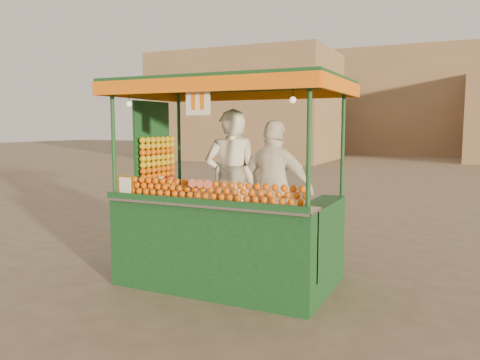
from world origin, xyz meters
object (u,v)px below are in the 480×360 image
at_px(vendor_middle, 236,194).
at_px(vendor_right, 275,190).
at_px(juice_cart, 221,218).
at_px(vendor_left, 232,183).

bearing_deg(vendor_middle, vendor_right, -163.76).
height_order(vendor_middle, vendor_right, vendor_right).
distance_m(juice_cart, vendor_middle, 0.49).
distance_m(vendor_left, vendor_right, 0.56).
relative_size(vendor_middle, vendor_right, 0.90).
bearing_deg(juice_cart, vendor_middle, 90.61).
relative_size(juice_cart, vendor_middle, 1.76).
distance_m(juice_cart, vendor_left, 0.50).
bearing_deg(vendor_left, vendor_right, 166.22).
height_order(juice_cart, vendor_right, juice_cart).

